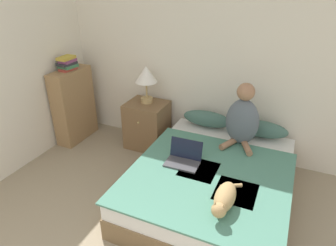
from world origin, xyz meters
name	(u,v)px	position (x,y,z in m)	size (l,w,h in m)	color
wall_back	(215,57)	(0.00, 3.49, 1.27)	(5.03, 0.05, 2.55)	silver
bed	(212,183)	(0.34, 2.45, 0.21)	(1.55, 1.93, 0.43)	brown
pillow_near	(207,119)	(0.01, 3.29, 0.53)	(0.63, 0.21, 0.20)	#42665B
pillow_far	(261,129)	(0.68, 3.29, 0.53)	(0.63, 0.21, 0.20)	#42665B
person_sitting	(242,119)	(0.49, 3.02, 0.74)	(0.38, 0.37, 0.73)	slate
cat_tabby	(224,198)	(0.59, 1.90, 0.51)	(0.20, 0.58, 0.19)	tan
laptop_open	(183,158)	(0.04, 2.38, 0.47)	(0.35, 0.27, 0.23)	#424247
nightstand	(147,125)	(-0.81, 3.18, 0.32)	(0.53, 0.48, 0.64)	brown
table_lamp	(146,76)	(-0.82, 3.22, 1.00)	(0.29, 0.29, 0.50)	tan
bookshelf	(74,105)	(-1.86, 2.96, 0.52)	(0.25, 0.64, 1.04)	#99754C
book_stack_top	(67,63)	(-1.86, 2.96, 1.13)	(0.21, 0.26, 0.18)	#B24238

